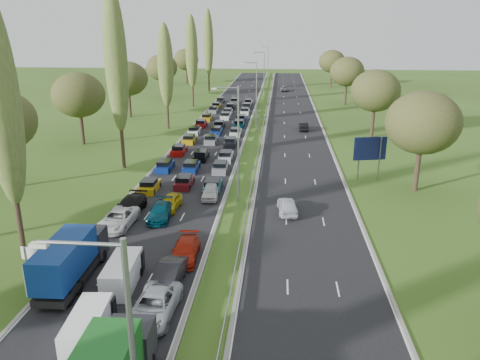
% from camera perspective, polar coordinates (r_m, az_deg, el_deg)
% --- Properties ---
extents(ground, '(260.00, 260.00, 0.00)m').
position_cam_1_polar(ground, '(85.09, 2.04, 6.24)').
color(ground, '#334D18').
rests_on(ground, ground).
extents(near_carriageway, '(10.50, 215.00, 0.04)m').
position_cam_1_polar(near_carriageway, '(88.12, -2.29, 6.65)').
color(near_carriageway, black).
rests_on(near_carriageway, ground).
extents(far_carriageway, '(10.50, 215.00, 0.04)m').
position_cam_1_polar(far_carriageway, '(87.48, 6.57, 6.46)').
color(far_carriageway, black).
rests_on(far_carriageway, ground).
extents(central_reservation, '(2.36, 215.00, 0.32)m').
position_cam_1_polar(central_reservation, '(87.43, 2.13, 6.93)').
color(central_reservation, gray).
rests_on(central_reservation, ground).
extents(lamp_columns, '(0.18, 140.18, 12.00)m').
position_cam_1_polar(lamp_columns, '(82.09, 2.01, 10.06)').
color(lamp_columns, gray).
rests_on(lamp_columns, ground).
extents(poplar_row, '(2.80, 127.80, 22.44)m').
position_cam_1_polar(poplar_row, '(74.31, -11.14, 13.86)').
color(poplar_row, '#2D2116').
rests_on(poplar_row, ground).
extents(woodland_left, '(8.00, 166.00, 11.10)m').
position_cam_1_polar(woodland_left, '(73.25, -20.14, 9.35)').
color(woodland_left, '#2D2116').
rests_on(woodland_left, ground).
extents(woodland_right, '(8.00, 153.00, 11.10)m').
position_cam_1_polar(woodland_right, '(72.18, 17.41, 9.50)').
color(woodland_right, '#2D2116').
rests_on(woodland_right, ground).
extents(traffic_queue_fill, '(9.04, 68.79, 0.80)m').
position_cam_1_polar(traffic_queue_fill, '(83.22, -2.73, 6.27)').
color(traffic_queue_fill, '#BF990C').
rests_on(traffic_queue_fill, ground).
extents(near_car_2, '(2.85, 5.71, 1.55)m').
position_cam_1_polar(near_car_2, '(44.25, -14.64, -4.61)').
color(near_car_2, white).
rests_on(near_car_2, near_carriageway).
extents(near_car_3, '(2.49, 5.47, 1.55)m').
position_cam_1_polar(near_car_3, '(47.24, -13.27, -3.04)').
color(near_car_3, black).
rests_on(near_car_3, near_carriageway).
extents(near_car_7, '(2.33, 5.07, 1.44)m').
position_cam_1_polar(near_car_7, '(45.32, -9.69, -3.80)').
color(near_car_7, '#043848').
rests_on(near_car_7, near_carriageway).
extents(near_car_8, '(1.93, 4.33, 1.45)m').
position_cam_1_polar(near_car_8, '(47.49, -8.49, -2.69)').
color(near_car_8, '#B39A0B').
rests_on(near_car_8, near_carriageway).
extents(near_car_9, '(2.03, 4.88, 1.57)m').
position_cam_1_polar(near_car_9, '(34.01, -8.71, -11.40)').
color(near_car_9, black).
rests_on(near_car_9, near_carriageway).
extents(near_car_10, '(2.81, 5.65, 1.54)m').
position_cam_1_polar(near_car_10, '(30.89, -10.40, -14.83)').
color(near_car_10, '#AEB4B8').
rests_on(near_car_10, near_carriageway).
extents(near_car_11, '(2.15, 4.96, 1.42)m').
position_cam_1_polar(near_car_11, '(37.45, -6.69, -8.52)').
color(near_car_11, '#A61C0A').
rests_on(near_car_11, near_carriageway).
extents(near_car_12, '(1.85, 4.33, 1.46)m').
position_cam_1_polar(near_car_12, '(50.13, -3.60, -1.39)').
color(near_car_12, silver).
rests_on(near_car_12, near_carriageway).
extents(far_car_0, '(2.21, 4.68, 1.55)m').
position_cam_1_polar(far_car_0, '(46.24, 5.81, -3.10)').
color(far_car_0, silver).
rests_on(far_car_0, far_carriageway).
extents(far_car_1, '(1.66, 4.42, 1.44)m').
position_cam_1_polar(far_car_1, '(84.47, 7.74, 6.52)').
color(far_car_1, black).
rests_on(far_car_1, far_carriageway).
extents(far_car_2, '(2.26, 4.89, 1.36)m').
position_cam_1_polar(far_car_2, '(138.04, 5.43, 11.03)').
color(far_car_2, slate).
rests_on(far_car_2, far_carriageway).
extents(blue_lorry, '(2.33, 8.40, 3.55)m').
position_cam_1_polar(blue_lorry, '(35.59, -19.87, -9.02)').
color(blue_lorry, black).
rests_on(blue_lorry, near_carriageway).
extents(white_van_front, '(1.84, 4.70, 1.89)m').
position_cam_1_polar(white_van_front, '(29.70, -17.91, -16.54)').
color(white_van_front, white).
rests_on(white_van_front, near_carriageway).
extents(white_van_rear, '(1.89, 4.82, 1.94)m').
position_cam_1_polar(white_van_rear, '(34.62, -14.05, -10.84)').
color(white_van_rear, white).
rests_on(white_van_rear, near_carriageway).
extents(info_sign, '(1.50, 0.31, 2.10)m').
position_cam_1_polar(info_sign, '(38.15, -24.15, -8.50)').
color(info_sign, gray).
rests_on(info_sign, ground).
extents(direction_sign, '(3.93, 0.95, 5.20)m').
position_cam_1_polar(direction_sign, '(57.62, 15.56, 3.49)').
color(direction_sign, gray).
rests_on(direction_sign, ground).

